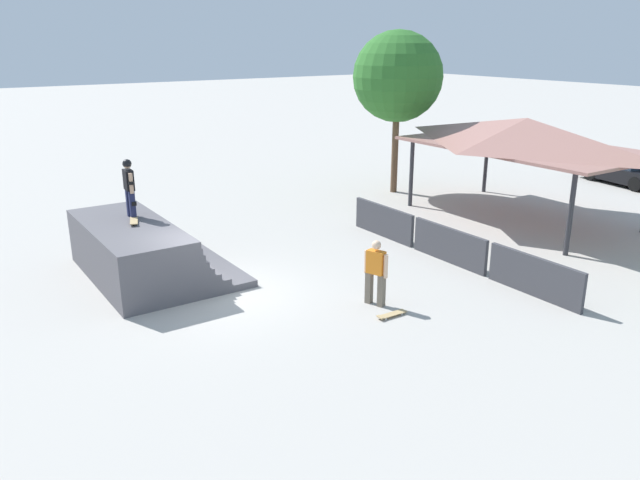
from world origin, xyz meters
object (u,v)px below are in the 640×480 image
Objects in this scene: skater_on_deck at (129,184)px; skateboard_on_ground at (391,314)px; skateboard_on_deck at (134,221)px; parked_car_black at (625,171)px; tree_far_back at (398,77)px; bystander_walking at (376,269)px.

skater_on_deck is 8.12m from skateboard_on_ground.
skater_on_deck is 1.95× the size of skateboard_on_deck.
skateboard_on_deck is 7.48m from skateboard_on_ground.
tree_far_back is at bearing -106.90° from parked_car_black.
skateboard_on_deck is 0.13× the size of tree_far_back.
tree_far_back is 1.59× the size of parked_car_black.
skater_on_deck is at bearing 16.75° from bystander_walking.
bystander_walking is at bearing -67.65° from parked_car_black.
skater_on_deck is 0.25× the size of tree_far_back.
skateboard_on_deck is 22.32m from parked_car_black.
skateboard_on_deck reaches higher than parked_car_black.
skateboard_on_deck is 6.80m from bystander_walking.
tree_far_back is (-9.02, 8.23, 3.92)m from bystander_walking.
tree_far_back is 11.64m from parked_car_black.
bystander_walking is at bearing 57.33° from skateboard_on_deck.
bystander_walking reaches higher than skateboard_on_deck.
skateboard_on_ground is 18.83m from parked_car_black.
skater_on_deck is 0.39× the size of parked_car_black.
skater_on_deck is 0.98× the size of bystander_walking.
parked_car_black reaches higher than skateboard_on_ground.
skater_on_deck is 2.04× the size of skateboard_on_ground.
skater_on_deck is 22.27m from parked_car_black.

